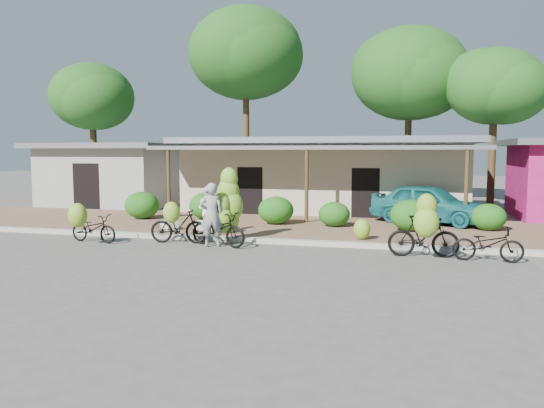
# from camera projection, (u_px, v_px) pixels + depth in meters

# --- Properties ---
(ground) EXTENTS (100.00, 100.00, 0.00)m
(ground) POSITION_uv_depth(u_px,v_px,m) (261.00, 257.00, 13.96)
(ground) COLOR #4F4C49
(ground) RESTS_ON ground
(sidewalk) EXTENTS (60.00, 6.00, 0.12)m
(sidewalk) POSITION_uv_depth(u_px,v_px,m) (300.00, 228.00, 18.76)
(sidewalk) COLOR brown
(sidewalk) RESTS_ON ground
(curb) EXTENTS (60.00, 0.25, 0.15)m
(curb) POSITION_uv_depth(u_px,v_px,m) (280.00, 241.00, 15.87)
(curb) COLOR #A8A399
(curb) RESTS_ON ground
(shop_main) EXTENTS (13.00, 8.50, 3.35)m
(shop_main) POSITION_uv_depth(u_px,v_px,m) (327.00, 174.00, 24.30)
(shop_main) COLOR #C2AF92
(shop_main) RESTS_ON ground
(shop_grey) EXTENTS (7.00, 6.00, 3.15)m
(shop_grey) POSITION_uv_depth(u_px,v_px,m) (115.00, 174.00, 27.18)
(shop_grey) COLOR #9A9A95
(shop_grey) RESTS_ON ground
(tree_back_left) EXTENTS (4.75, 4.60, 7.63)m
(tree_back_left) POSITION_uv_depth(u_px,v_px,m) (90.00, 95.00, 29.48)
(tree_back_left) COLOR brown
(tree_back_left) RESTS_ON ground
(tree_far_center) EXTENTS (6.49, 6.48, 10.85)m
(tree_far_center) POSITION_uv_depth(u_px,v_px,m) (243.00, 52.00, 30.07)
(tree_far_center) COLOR brown
(tree_far_center) RESTS_ON ground
(tree_center_right) EXTENTS (6.23, 6.19, 9.35)m
(tree_center_right) POSITION_uv_depth(u_px,v_px,m) (406.00, 72.00, 28.39)
(tree_center_right) COLOR brown
(tree_center_right) RESTS_ON ground
(tree_near_right) EXTENTS (4.73, 4.58, 7.72)m
(tree_near_right) POSITION_uv_depth(u_px,v_px,m) (490.00, 85.00, 25.54)
(tree_near_right) COLOR brown
(tree_near_right) RESTS_ON ground
(hedge_0) EXTENTS (1.37, 1.23, 1.07)m
(hedge_0) POSITION_uv_depth(u_px,v_px,m) (142.00, 205.00, 20.80)
(hedge_0) COLOR #195513
(hedge_0) RESTS_ON sidewalk
(hedge_1) EXTENTS (1.34, 1.21, 1.05)m
(hedge_1) POSITION_uv_depth(u_px,v_px,m) (206.00, 206.00, 20.61)
(hedge_1) COLOR #195513
(hedge_1) RESTS_ON sidewalk
(hedge_2) EXTENTS (1.30, 1.17, 1.02)m
(hedge_2) POSITION_uv_depth(u_px,v_px,m) (276.00, 210.00, 19.28)
(hedge_2) COLOR #195513
(hedge_2) RESTS_ON sidewalk
(hedge_3) EXTENTS (1.12, 1.00, 0.87)m
(hedge_3) POSITION_uv_depth(u_px,v_px,m) (334.00, 214.00, 18.67)
(hedge_3) COLOR #195513
(hedge_3) RESTS_ON sidewalk
(hedge_4) EXTENTS (1.34, 1.21, 1.05)m
(hedge_4) POSITION_uv_depth(u_px,v_px,m) (411.00, 215.00, 17.61)
(hedge_4) COLOR #195513
(hedge_4) RESTS_ON sidewalk
(hedge_5) EXTENTS (1.15, 1.04, 0.90)m
(hedge_5) POSITION_uv_depth(u_px,v_px,m) (489.00, 217.00, 17.74)
(hedge_5) COLOR #195513
(hedge_5) RESTS_ON sidewalk
(bike_far_left) EXTENTS (1.70, 1.28, 1.27)m
(bike_far_left) POSITION_uv_depth(u_px,v_px,m) (91.00, 226.00, 15.99)
(bike_far_left) COLOR black
(bike_far_left) RESTS_ON ground
(bike_left) EXTENTS (1.82, 1.21, 1.33)m
(bike_left) POSITION_uv_depth(u_px,v_px,m) (178.00, 224.00, 15.87)
(bike_left) COLOR black
(bike_left) RESTS_ON ground
(bike_center) EXTENTS (2.04, 1.44, 2.29)m
(bike_center) POSITION_uv_depth(u_px,v_px,m) (223.00, 215.00, 15.63)
(bike_center) COLOR black
(bike_center) RESTS_ON ground
(bike_right) EXTENTS (1.86, 1.24, 1.72)m
(bike_right) POSITION_uv_depth(u_px,v_px,m) (424.00, 231.00, 13.66)
(bike_right) COLOR black
(bike_right) RESTS_ON ground
(bike_far_right) EXTENTS (1.71, 0.64, 0.89)m
(bike_far_right) POSITION_uv_depth(u_px,v_px,m) (488.00, 244.00, 13.31)
(bike_far_right) COLOR black
(bike_far_right) RESTS_ON ground
(loose_banana_a) EXTENTS (0.53, 0.45, 0.66)m
(loose_banana_a) POSITION_uv_depth(u_px,v_px,m) (213.00, 223.00, 17.19)
(loose_banana_a) COLOR #85BB2E
(loose_banana_a) RESTS_ON sidewalk
(loose_banana_b) EXTENTS (0.52, 0.44, 0.65)m
(loose_banana_b) POSITION_uv_depth(u_px,v_px,m) (225.00, 223.00, 17.13)
(loose_banana_b) COLOR #85BB2E
(loose_banana_b) RESTS_ON sidewalk
(loose_banana_c) EXTENTS (0.50, 0.43, 0.63)m
(loose_banana_c) POSITION_uv_depth(u_px,v_px,m) (362.00, 229.00, 15.91)
(loose_banana_c) COLOR #85BB2E
(loose_banana_c) RESTS_ON sidewalk
(sack_near) EXTENTS (0.86, 0.42, 0.30)m
(sack_near) POSITION_uv_depth(u_px,v_px,m) (207.00, 226.00, 17.85)
(sack_near) COLOR silver
(sack_near) RESTS_ON sidewalk
(sack_far) EXTENTS (0.81, 0.79, 0.28)m
(sack_far) POSITION_uv_depth(u_px,v_px,m) (169.00, 225.00, 18.03)
(sack_far) COLOR silver
(sack_far) RESTS_ON sidewalk
(vendor) EXTENTS (0.79, 0.64, 1.87)m
(vendor) POSITION_uv_depth(u_px,v_px,m) (212.00, 215.00, 15.32)
(vendor) COLOR gray
(vendor) RESTS_ON ground
(bystander) EXTENTS (0.84, 0.71, 1.54)m
(bystander) POSITION_uv_depth(u_px,v_px,m) (208.00, 210.00, 17.01)
(bystander) COLOR white
(bystander) RESTS_ON sidewalk
(teal_van) EXTENTS (4.57, 3.15, 1.45)m
(teal_van) POSITION_uv_depth(u_px,v_px,m) (429.00, 204.00, 19.47)
(teal_van) COLOR #166366
(teal_van) RESTS_ON sidewalk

